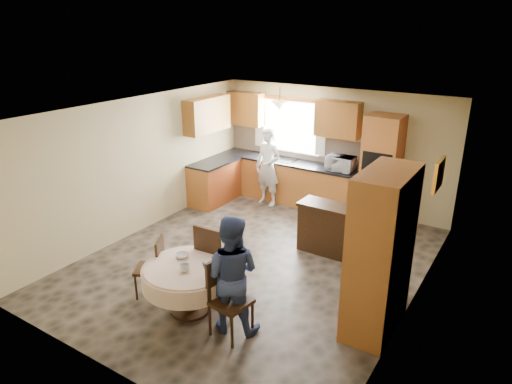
{
  "coord_description": "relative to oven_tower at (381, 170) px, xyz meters",
  "views": [
    {
      "loc": [
        3.6,
        -5.62,
        3.73
      ],
      "look_at": [
        -0.17,
        0.3,
        1.1
      ],
      "focal_mm": 32.0,
      "sensor_mm": 36.0,
      "label": 1
    }
  ],
  "objects": [
    {
      "name": "floor",
      "position": [
        -1.15,
        -2.69,
        -1.06
      ],
      "size": [
        5.0,
        6.0,
        0.01
      ],
      "primitive_type": "cube",
      "color": "brown",
      "rests_on": "ground"
    },
    {
      "name": "bowl_sideboard",
      "position": [
        -0.52,
        -1.73,
        -0.22
      ],
      "size": [
        0.24,
        0.24,
        0.05
      ],
      "primitive_type": "imported",
      "rotation": [
        0.0,
        0.0,
        -0.3
      ],
      "color": "#B2B2B2",
      "rests_on": "sideboard"
    },
    {
      "name": "space_heater",
      "position": [
        0.72,
        -2.5,
        -0.79
      ],
      "size": [
        0.43,
        0.34,
        0.53
      ],
      "primitive_type": "cube",
      "rotation": [
        0.0,
        0.0,
        -0.2
      ],
      "color": "black",
      "rests_on": "floor"
    },
    {
      "name": "wall_right",
      "position": [
        1.35,
        -2.69,
        0.19
      ],
      "size": [
        0.02,
        6.0,
        2.5
      ],
      "primitive_type": "cube",
      "color": "tan",
      "rests_on": "floor"
    },
    {
      "name": "sideboard",
      "position": [
        -0.22,
        -1.73,
        -0.65
      ],
      "size": [
        1.15,
        0.49,
        0.82
      ],
      "primitive_type": "cube",
      "rotation": [
        0.0,
        0.0,
        -0.02
      ],
      "color": "#39200F",
      "rests_on": "floor"
    },
    {
      "name": "base_cab_back",
      "position": [
        -2.0,
        0.01,
        -0.62
      ],
      "size": [
        3.3,
        0.6,
        0.88
      ],
      "primitive_type": "cube",
      "color": "#D08637",
      "rests_on": "floor"
    },
    {
      "name": "person_sink",
      "position": [
        -2.29,
        -0.39,
        -0.23
      ],
      "size": [
        0.65,
        0.47,
        1.67
      ],
      "primitive_type": "imported",
      "rotation": [
        0.0,
        0.0,
        -0.13
      ],
      "color": "silver",
      "rests_on": "floor"
    },
    {
      "name": "bottle_sideboard",
      "position": [
        0.08,
        -1.73,
        -0.11
      ],
      "size": [
        0.12,
        0.12,
        0.27
      ],
      "primitive_type": "imported",
      "rotation": [
        0.0,
        0.0,
        0.17
      ],
      "color": "silver",
      "rests_on": "sideboard"
    },
    {
      "name": "backsplash",
      "position": [
        -2.0,
        0.3,
        0.12
      ],
      "size": [
        3.3,
        0.02,
        0.55
      ],
      "primitive_type": "cube",
      "color": "tan",
      "rests_on": "wall_back"
    },
    {
      "name": "person_dining",
      "position": [
        -0.47,
        -4.31,
        -0.28
      ],
      "size": [
        0.92,
        0.81,
        1.57
      ],
      "primitive_type": "imported",
      "rotation": [
        0.0,
        0.0,
        3.47
      ],
      "color": "navy",
      "rests_on": "floor"
    },
    {
      "name": "wall_cab_right",
      "position": [
        -1.0,
        0.15,
        0.85
      ],
      "size": [
        0.9,
        0.33,
        0.72
      ],
      "primitive_type": "cube",
      "color": "#A37128",
      "rests_on": "wall_back"
    },
    {
      "name": "dining_table",
      "position": [
        -1.16,
        -4.33,
        -0.52
      ],
      "size": [
        1.23,
        1.23,
        0.7
      ],
      "color": "#39200F",
      "rests_on": "floor"
    },
    {
      "name": "oven_upper",
      "position": [
        0.0,
        -0.31,
        0.19
      ],
      "size": [
        0.56,
        0.01,
        0.45
      ],
      "primitive_type": "cube",
      "color": "black",
      "rests_on": "oven_tower"
    },
    {
      "name": "chair_right",
      "position": [
        -0.47,
        -4.42,
        -0.5
      ],
      "size": [
        0.5,
        0.5,
        1.02
      ],
      "rotation": [
        0.0,
        0.0,
        1.44
      ],
      "color": "#39200F",
      "rests_on": "floor"
    },
    {
      "name": "base_cab_left",
      "position": [
        -3.35,
        -0.89,
        -0.62
      ],
      "size": [
        0.6,
        1.2,
        0.88
      ],
      "primitive_type": "cube",
      "color": "#D08637",
      "rests_on": "floor"
    },
    {
      "name": "cup_table",
      "position": [
        -1.09,
        -4.46,
        -0.31
      ],
      "size": [
        0.17,
        0.17,
        0.11
      ],
      "primitive_type": "imported",
      "rotation": [
        0.0,
        0.0,
        -0.25
      ],
      "color": "#B2B2B2",
      "rests_on": "dining_table"
    },
    {
      "name": "pendant",
      "position": [
        -2.15,
        -0.19,
        1.06
      ],
      "size": [
        0.36,
        0.36,
        0.18
      ],
      "primitive_type": "cone",
      "rotation": [
        3.14,
        0.0,
        0.0
      ],
      "color": "beige",
      "rests_on": "ceiling"
    },
    {
      "name": "ceiling",
      "position": [
        -1.15,
        -2.69,
        1.44
      ],
      "size": [
        5.0,
        6.0,
        0.01
      ],
      "primitive_type": "cube",
      "color": "white",
      "rests_on": "wall_back"
    },
    {
      "name": "oven_lower",
      "position": [
        0.0,
        -0.31,
        -0.31
      ],
      "size": [
        0.56,
        0.01,
        0.45
      ],
      "primitive_type": "cube",
      "color": "black",
      "rests_on": "oven_tower"
    },
    {
      "name": "counter_back",
      "position": [
        -2.0,
        0.01,
        -0.16
      ],
      "size": [
        3.3,
        0.64,
        0.04
      ],
      "primitive_type": "cube",
      "color": "black",
      "rests_on": "base_cab_back"
    },
    {
      "name": "counter_left",
      "position": [
        -3.35,
        -0.89,
        -0.16
      ],
      "size": [
        0.64,
        1.2,
        0.04
      ],
      "primitive_type": "cube",
      "color": "black",
      "rests_on": "base_cab_left"
    },
    {
      "name": "framed_picture",
      "position": [
        1.32,
        -1.59,
        0.58
      ],
      "size": [
        0.06,
        0.56,
        0.46
      ],
      "color": "gold",
      "rests_on": "wall_right"
    },
    {
      "name": "wall_left",
      "position": [
        -3.65,
        -2.69,
        0.19
      ],
      "size": [
        0.02,
        6.0,
        2.5
      ],
      "primitive_type": "cube",
      "color": "tan",
      "rests_on": "floor"
    },
    {
      "name": "microwave",
      "position": [
        -0.81,
        -0.04,
        0.01
      ],
      "size": [
        0.55,
        0.38,
        0.3
      ],
      "primitive_type": "imported",
      "rotation": [
        0.0,
        0.0,
        0.02
      ],
      "color": "silver",
      "rests_on": "counter_back"
    },
    {
      "name": "bowl_table",
      "position": [
        -1.37,
        -4.2,
        -0.33
      ],
      "size": [
        0.23,
        0.23,
        0.06
      ],
      "primitive_type": "imported",
      "rotation": [
        0.0,
        0.0,
        -0.29
      ],
      "color": "#B2B2B2",
      "rests_on": "dining_table"
    },
    {
      "name": "curtain_right",
      "position": [
        -1.4,
        0.24,
        0.59
      ],
      "size": [
        0.22,
        0.02,
        1.15
      ],
      "primitive_type": "cube",
      "color": "white",
      "rests_on": "wall_back"
    },
    {
      "name": "wall_back",
      "position": [
        -1.15,
        0.31,
        0.19
      ],
      "size": [
        5.0,
        0.02,
        2.5
      ],
      "primitive_type": "cube",
      "color": "tan",
      "rests_on": "floor"
    },
    {
      "name": "oven_tower",
      "position": [
        0.0,
        0.0,
        0.0
      ],
      "size": [
        0.66,
        0.62,
        2.12
      ],
      "primitive_type": "cube",
      "color": "#D08637",
      "rests_on": "floor"
    },
    {
      "name": "chair_back",
      "position": [
        -1.18,
        -3.76,
        -0.47
      ],
      "size": [
        0.49,
        0.49,
        1.07
      ],
      "rotation": [
        0.0,
        0.0,
        3.19
      ],
      "color": "#39200F",
      "rests_on": "floor"
    },
    {
      "name": "chair_left",
      "position": [
        -1.85,
        -4.27,
        -0.57
      ],
      "size": [
        0.52,
        0.52,
        0.89
      ],
      "rotation": [
        0.0,
        0.0,
        -1.05
      ],
      "color": "#39200F",
      "rests_on": "floor"
    },
    {
      "name": "curtain_left",
      "position": [
        -2.9,
        0.24,
        0.59
      ],
      "size": [
        0.22,
        0.02,
        1.15
      ],
      "primitive_type": "cube",
      "color": "white",
      "rests_on": "wall_back"
    },
    {
      "name": "cupboard",
      "position": [
        1.07,
        -3.29,
        0.0
      ],
      "size": [
        0.56,
        1.11,
        2.12
      ],
      "primitive_type": "cube",
      "color": "#D08637",
      "rests_on": "floor"
    },
    {
      "name": "wall_cab_side",
      "position": [
        -3.48,
        -0.89,
        0.85
      ],
      "size": [
        0.33,
        1.2,
        0.72
      ],
      "primitive_type": "cube",
      "color": "#A37128",
      "rests_on": "wall_left"
    },
    {
      "name": "wall_front",
      "position": [
        -1.15,
        -5.69,
        0.19
      ],
      "size": [
        5.0,
        0.02,
        2.5
      ],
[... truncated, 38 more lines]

